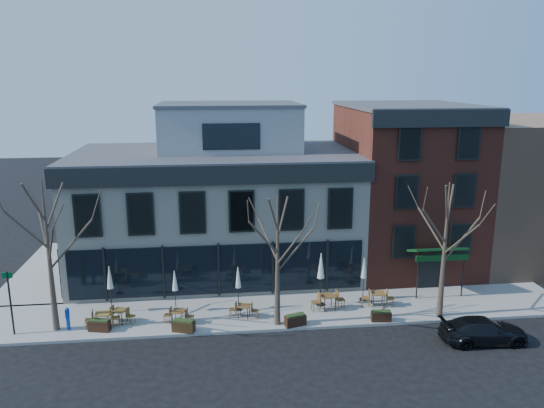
{
  "coord_description": "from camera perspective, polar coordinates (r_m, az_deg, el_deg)",
  "views": [
    {
      "loc": [
        -0.26,
        -29.58,
        12.99
      ],
      "look_at": [
        3.4,
        2.0,
        5.28
      ],
      "focal_mm": 35.0,
      "sensor_mm": 36.0,
      "label": 1
    }
  ],
  "objects": [
    {
      "name": "umbrella_4",
      "position": [
        31.47,
        9.87,
        -7.02
      ],
      "size": [
        0.42,
        0.42,
        2.62
      ],
      "color": "black",
      "rests_on": "sidewalk_front"
    },
    {
      "name": "planter_3",
      "position": [
        29.66,
        11.66,
        -11.7
      ],
      "size": [
        1.1,
        0.54,
        0.59
      ],
      "color": "black",
      "rests_on": "sidewalk_front"
    },
    {
      "name": "umbrella_0",
      "position": [
        30.75,
        -17.04,
        -7.82
      ],
      "size": [
        0.43,
        0.43,
        2.71
      ],
      "color": "black",
      "rests_on": "sidewalk_front"
    },
    {
      "name": "tree_mid",
      "position": [
        27.47,
        0.62,
        -5.93
      ],
      "size": [
        3.5,
        3.55,
        7.04
      ],
      "color": "#382B21",
      "rests_on": "sidewalk_front"
    },
    {
      "name": "red_brick_building",
      "position": [
        37.74,
        14.11,
        1.98
      ],
      "size": [
        8.2,
        11.78,
        11.18
      ],
      "color": "maroon",
      "rests_on": "ground"
    },
    {
      "name": "umbrella_2",
      "position": [
        29.82,
        -3.67,
        -8.13
      ],
      "size": [
        0.41,
        0.41,
        2.55
      ],
      "color": "black",
      "rests_on": "sidewalk_front"
    },
    {
      "name": "tree_corner",
      "position": [
        28.98,
        -22.85,
        -5.04
      ],
      "size": [
        3.93,
        3.98,
        7.92
      ],
      "color": "#382B21",
      "rests_on": "sidewalk_front"
    },
    {
      "name": "sign_pole",
      "position": [
        30.07,
        -26.34,
        -9.15
      ],
      "size": [
        0.5,
        0.1,
        3.4
      ],
      "color": "black",
      "rests_on": "sidewalk_front"
    },
    {
      "name": "sidewalk_side",
      "position": [
        39.41,
        -22.54,
        -6.59
      ],
      "size": [
        4.5,
        12.0,
        0.15
      ],
      "primitive_type": "cube",
      "color": "gray",
      "rests_on": "ground"
    },
    {
      "name": "ground",
      "position": [
        32.31,
        -5.68,
        -10.15
      ],
      "size": [
        120.0,
        120.0,
        0.0
      ],
      "primitive_type": "plane",
      "color": "black",
      "rests_on": "ground"
    },
    {
      "name": "corner_building",
      "position": [
        35.62,
        -5.89,
        0.14
      ],
      "size": [
        18.39,
        10.39,
        11.1
      ],
      "color": "beige",
      "rests_on": "ground"
    },
    {
      "name": "umbrella_1",
      "position": [
        30.02,
        -10.41,
        -8.34
      ],
      "size": [
        0.39,
        0.39,
        2.44
      ],
      "color": "black",
      "rests_on": "sidewalk_front"
    },
    {
      "name": "planter_2",
      "position": [
        28.61,
        2.53,
        -12.36
      ],
      "size": [
        1.2,
        0.74,
        0.63
      ],
      "color": "black",
      "rests_on": "sidewalk_front"
    },
    {
      "name": "cafe_set_4",
      "position": [
        30.46,
        6.05,
        -10.27
      ],
      "size": [
        2.02,
        0.9,
        1.04
      ],
      "color": "brown",
      "rests_on": "sidewalk_front"
    },
    {
      "name": "planter_1",
      "position": [
        28.35,
        -9.5,
        -12.78
      ],
      "size": [
        1.24,
        0.81,
        0.64
      ],
      "color": "#332311",
      "rests_on": "sidewalk_front"
    },
    {
      "name": "cafe_set_3",
      "position": [
        29.45,
        -3.04,
        -11.29
      ],
      "size": [
        1.68,
        0.84,
        0.86
      ],
      "color": "brown",
      "rests_on": "sidewalk_front"
    },
    {
      "name": "bg_building",
      "position": [
        43.25,
        26.09,
        1.58
      ],
      "size": [
        12.0,
        12.0,
        10.0
      ],
      "primitive_type": "cube",
      "color": "#8C664C",
      "rests_on": "ground"
    },
    {
      "name": "cafe_set_2",
      "position": [
        29.2,
        -10.01,
        -11.72
      ],
      "size": [
        1.69,
        0.84,
        0.86
      ],
      "color": "brown",
      "rests_on": "sidewalk_front"
    },
    {
      "name": "cafe_set_0",
      "position": [
        29.69,
        -17.77,
        -11.64
      ],
      "size": [
        1.84,
        0.78,
        0.96
      ],
      "color": "brown",
      "rests_on": "sidewalk_front"
    },
    {
      "name": "umbrella_3",
      "position": [
        30.36,
        5.28,
        -6.94
      ],
      "size": [
        0.5,
        0.5,
        3.12
      ],
      "color": "black",
      "rests_on": "sidewalk_front"
    },
    {
      "name": "cafe_set_5",
      "position": [
        31.32,
        11.33,
        -9.84
      ],
      "size": [
        1.92,
        0.86,
        0.99
      ],
      "color": "brown",
      "rests_on": "sidewalk_front"
    },
    {
      "name": "planter_0",
      "position": [
        29.44,
        -18.06,
        -12.29
      ],
      "size": [
        1.18,
        0.67,
        0.62
      ],
      "color": "black",
      "rests_on": "sidewalk_front"
    },
    {
      "name": "cafe_set_1",
      "position": [
        29.94,
        -16.04,
        -11.36
      ],
      "size": [
        1.74,
        1.04,
        0.9
      ],
      "color": "brown",
      "rests_on": "sidewalk_front"
    },
    {
      "name": "parked_sedan",
      "position": [
        29.14,
        21.8,
        -12.52
      ],
      "size": [
        4.39,
        1.92,
        1.26
      ],
      "primitive_type": "imported",
      "rotation": [
        0.0,
        0.0,
        1.53
      ],
      "color": "black",
      "rests_on": "ground"
    },
    {
      "name": "call_box",
      "position": [
        29.97,
        -21.12,
        -11.35
      ],
      "size": [
        0.24,
        0.24,
        1.23
      ],
      "color": "#0C33A3",
      "rests_on": "sidewalk_front"
    },
    {
      "name": "tree_right",
      "position": [
        29.84,
        18.09,
        -4.56
      ],
      "size": [
        3.72,
        3.77,
        7.48
      ],
      "color": "#382B21",
      "rests_on": "sidewalk_front"
    },
    {
      "name": "sidewalk_front",
      "position": [
        30.52,
        0.63,
        -11.41
      ],
      "size": [
        33.5,
        4.7,
        0.15
      ],
      "primitive_type": "cube",
      "color": "gray",
      "rests_on": "ground"
    }
  ]
}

